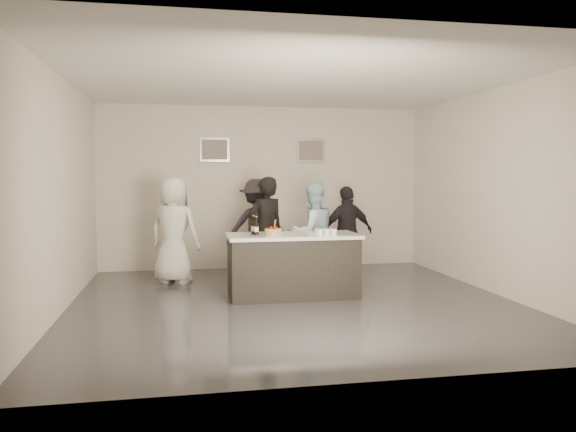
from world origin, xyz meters
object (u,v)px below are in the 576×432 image
(person_main_black, at_px, (266,231))
(beer_bottle_b, at_px, (256,226))
(person_guest_right, at_px, (347,232))
(person_guest_back, at_px, (258,227))
(beer_bottle_a, at_px, (254,225))
(person_guest_left, at_px, (174,230))
(bar_counter, at_px, (293,265))
(cake, at_px, (273,232))
(person_main_blue, at_px, (312,233))

(person_main_black, bearing_deg, beer_bottle_b, 51.13)
(person_guest_right, height_order, person_guest_back, person_guest_back)
(beer_bottle_b, bearing_deg, person_guest_back, 81.83)
(beer_bottle_a, xyz_separation_m, person_guest_back, (0.29, 1.75, -0.19))
(person_guest_right, xyz_separation_m, person_guest_back, (-1.45, 0.55, 0.06))
(person_main_black, relative_size, person_guest_right, 1.10)
(beer_bottle_a, xyz_separation_m, person_guest_left, (-1.12, 1.31, -0.18))
(person_guest_right, bearing_deg, beer_bottle_b, 27.18)
(bar_counter, distance_m, beer_bottle_a, 0.80)
(beer_bottle_a, height_order, beer_bottle_b, same)
(beer_bottle_b, xyz_separation_m, person_main_black, (0.28, 1.02, -0.17))
(beer_bottle_b, bearing_deg, person_main_black, 74.44)
(beer_bottle_b, distance_m, person_guest_right, 2.18)
(cake, relative_size, person_guest_right, 0.16)
(person_main_blue, bearing_deg, beer_bottle_a, 21.68)
(beer_bottle_a, distance_m, person_guest_back, 1.78)
(cake, xyz_separation_m, person_main_blue, (0.78, 0.95, -0.13))
(cake, xyz_separation_m, beer_bottle_a, (-0.26, 0.15, 0.09))
(person_guest_right, bearing_deg, cake, 31.86)
(bar_counter, bearing_deg, person_main_black, 104.66)
(person_main_blue, relative_size, person_guest_left, 0.95)
(cake, height_order, beer_bottle_b, beer_bottle_b)
(beer_bottle_b, distance_m, person_main_blue, 1.39)
(person_main_blue, bearing_deg, person_guest_right, -166.02)
(cake, bearing_deg, person_main_black, 87.48)
(cake, distance_m, beer_bottle_a, 0.31)
(person_main_blue, xyz_separation_m, person_guest_left, (-2.16, 0.51, 0.04))
(person_guest_back, bearing_deg, cake, 96.84)
(beer_bottle_b, xyz_separation_m, person_main_blue, (1.02, 0.92, -0.22))
(person_main_black, height_order, person_guest_right, person_main_black)
(person_main_black, bearing_deg, person_guest_right, 168.58)
(bar_counter, relative_size, person_guest_left, 1.09)
(beer_bottle_a, xyz_separation_m, person_main_black, (0.31, 0.90, -0.17))
(bar_counter, xyz_separation_m, person_guest_left, (-1.68, 1.36, 0.40))
(person_main_blue, xyz_separation_m, person_guest_right, (0.70, 0.40, -0.03))
(cake, bearing_deg, person_main_blue, 50.38)
(beer_bottle_b, bearing_deg, bar_counter, 7.53)
(beer_bottle_a, distance_m, person_guest_left, 1.73)
(beer_bottle_a, bearing_deg, bar_counter, -5.50)
(beer_bottle_a, xyz_separation_m, person_main_blue, (1.04, 0.80, -0.22))
(person_main_blue, height_order, person_guest_left, person_guest_left)
(person_main_black, bearing_deg, person_guest_left, -39.34)
(beer_bottle_a, bearing_deg, person_guest_left, 130.67)
(bar_counter, bearing_deg, person_main_blue, 60.15)
(bar_counter, distance_m, beer_bottle_b, 0.79)
(cake, distance_m, beer_bottle_b, 0.26)
(bar_counter, height_order, person_main_black, person_main_black)
(person_main_blue, distance_m, person_guest_left, 2.22)
(beer_bottle_a, height_order, person_main_black, person_main_black)
(person_guest_left, bearing_deg, person_guest_right, -153.83)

